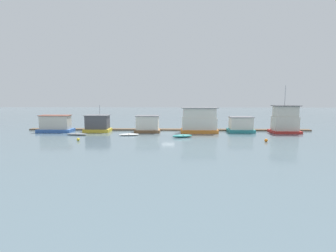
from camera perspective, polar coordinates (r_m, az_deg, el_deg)
ground_plane at (r=52.96m, az=0.03°, el=-1.37°), size 200.00×200.00×0.00m
dock_walkway at (r=55.85m, az=0.11°, el=-0.78°), size 59.60×1.57×0.30m
houseboat_blue at (r=58.10m, az=-23.28°, el=0.35°), size 6.84×3.33×3.43m
houseboat_yellow at (r=55.46m, az=-15.09°, el=0.45°), size 5.20×3.45×5.47m
houseboat_brown at (r=53.21m, az=-4.46°, el=0.40°), size 5.07×3.65×3.39m
houseboat_orange at (r=52.65m, az=6.81°, el=1.12°), size 7.31×3.52×5.04m
houseboat_teal at (r=54.89m, az=15.55°, el=0.22°), size 5.11×3.62×3.16m
houseboat_red at (r=56.95m, az=24.13°, el=1.14°), size 5.51×3.91×9.38m
dinghy_grey at (r=52.08m, az=-19.23°, el=-1.68°), size 4.09×1.47×0.40m
dinghy_white at (r=49.36m, az=-8.51°, el=-1.84°), size 3.89×1.82×0.37m
dinghy_teal at (r=46.76m, az=3.12°, el=-2.16°), size 3.86×2.19×0.53m
mooring_post_centre at (r=56.87m, az=-14.27°, el=-0.10°), size 0.26×0.26×1.79m
buoy_yellow at (r=45.66m, az=-18.96°, el=-2.77°), size 0.51×0.51×0.51m
buoy_orange at (r=45.11m, az=20.58°, el=-2.93°), size 0.54×0.54×0.54m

